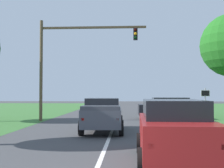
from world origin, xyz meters
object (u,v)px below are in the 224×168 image
Objects in this scene: crossing_suv_far at (168,108)px; keep_moving_sign at (205,101)px; traffic_light at (69,54)px; pickup_truck_lead at (103,114)px; red_suv_near at (174,129)px.

keep_moving_sign is at bearing -68.85° from crossing_suv_far.
keep_moving_sign is 0.52× the size of crossing_suv_far.
pickup_truck_lead is at bearing -62.17° from traffic_light.
crossing_suv_far is at bearing 59.64° from pickup_truck_lead.
crossing_suv_far is (4.75, 8.11, -0.04)m from pickup_truck_lead.
pickup_truck_lead is (-2.81, 6.81, -0.04)m from red_suv_near.
red_suv_near is 0.95× the size of crossing_suv_far.
pickup_truck_lead is 7.43m from keep_moving_sign.
traffic_light reaches higher than keep_moving_sign.
traffic_light is 10.65m from keep_moving_sign.
red_suv_near reaches higher than pickup_truck_lead.
traffic_light is (-5.96, 12.77, 4.18)m from red_suv_near.
pickup_truck_lead is at bearing -120.36° from crossing_suv_far.
keep_moving_sign reaches higher than red_suv_near.
red_suv_near is 0.55× the size of traffic_light.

